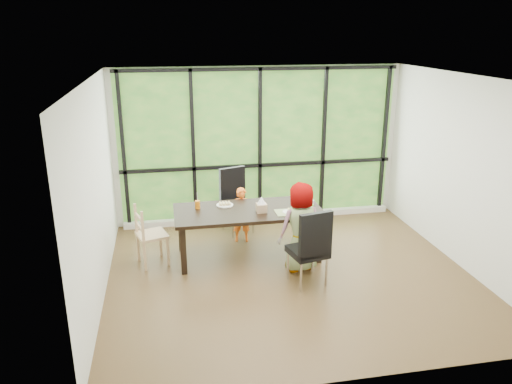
{
  "coord_description": "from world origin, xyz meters",
  "views": [
    {
      "loc": [
        -1.63,
        -6.05,
        3.29
      ],
      "look_at": [
        -0.37,
        0.59,
        1.05
      ],
      "focal_mm": 34.79,
      "sensor_mm": 36.0,
      "label": 1
    }
  ],
  "objects_px": {
    "dining_table": "(248,233)",
    "orange_cup": "(198,205)",
    "chair_interior_leather": "(308,246)",
    "child_toddler": "(242,215)",
    "green_cup": "(311,208)",
    "white_mug": "(311,203)",
    "plate_far": "(225,205)",
    "chair_end_beech": "(152,235)",
    "child_older": "(300,227)",
    "chair_window_leather": "(238,201)",
    "tissue_box": "(261,208)",
    "plate_near": "(290,212)"
  },
  "relations": [
    {
      "from": "dining_table",
      "to": "orange_cup",
      "type": "bearing_deg",
      "value": 165.18
    },
    {
      "from": "chair_interior_leather",
      "to": "child_toddler",
      "type": "height_order",
      "value": "chair_interior_leather"
    },
    {
      "from": "chair_interior_leather",
      "to": "green_cup",
      "type": "xyz_separation_m",
      "value": [
        0.25,
        0.71,
        0.26
      ]
    },
    {
      "from": "chair_interior_leather",
      "to": "white_mug",
      "type": "xyz_separation_m",
      "value": [
        0.34,
        0.98,
        0.25
      ]
    },
    {
      "from": "dining_table",
      "to": "plate_far",
      "type": "height_order",
      "value": "plate_far"
    },
    {
      "from": "chair_interior_leather",
      "to": "green_cup",
      "type": "height_order",
      "value": "chair_interior_leather"
    },
    {
      "from": "chair_end_beech",
      "to": "green_cup",
      "type": "xyz_separation_m",
      "value": [
        2.3,
        -0.27,
        0.35
      ]
    },
    {
      "from": "chair_end_beech",
      "to": "orange_cup",
      "type": "xyz_separation_m",
      "value": [
        0.68,
        0.17,
        0.36
      ]
    },
    {
      "from": "dining_table",
      "to": "chair_end_beech",
      "type": "relative_size",
      "value": 2.4
    },
    {
      "from": "chair_end_beech",
      "to": "white_mug",
      "type": "bearing_deg",
      "value": -106.91
    },
    {
      "from": "child_older",
      "to": "orange_cup",
      "type": "height_order",
      "value": "child_older"
    },
    {
      "from": "child_toddler",
      "to": "green_cup",
      "type": "distance_m",
      "value": 1.27
    },
    {
      "from": "chair_end_beech",
      "to": "child_older",
      "type": "bearing_deg",
      "value": -122.6
    },
    {
      "from": "child_older",
      "to": "white_mug",
      "type": "distance_m",
      "value": 0.68
    },
    {
      "from": "dining_table",
      "to": "chair_end_beech",
      "type": "xyz_separation_m",
      "value": [
        -1.41,
        0.02,
        0.08
      ]
    },
    {
      "from": "chair_end_beech",
      "to": "white_mug",
      "type": "distance_m",
      "value": 2.41
    },
    {
      "from": "chair_window_leather",
      "to": "chair_interior_leather",
      "type": "height_order",
      "value": "same"
    },
    {
      "from": "white_mug",
      "to": "dining_table",
      "type": "bearing_deg",
      "value": -178.55
    },
    {
      "from": "green_cup",
      "to": "tissue_box",
      "type": "height_order",
      "value": "tissue_box"
    },
    {
      "from": "green_cup",
      "to": "chair_end_beech",
      "type": "bearing_deg",
      "value": 173.21
    },
    {
      "from": "white_mug",
      "to": "chair_end_beech",
      "type": "bearing_deg",
      "value": -179.92
    },
    {
      "from": "chair_interior_leather",
      "to": "white_mug",
      "type": "bearing_deg",
      "value": -121.14
    },
    {
      "from": "green_cup",
      "to": "plate_far",
      "type": "bearing_deg",
      "value": 157.74
    },
    {
      "from": "green_cup",
      "to": "tissue_box",
      "type": "xyz_separation_m",
      "value": [
        -0.71,
        0.12,
        0.01
      ]
    },
    {
      "from": "plate_near",
      "to": "tissue_box",
      "type": "distance_m",
      "value": 0.41
    },
    {
      "from": "dining_table",
      "to": "chair_end_beech",
      "type": "height_order",
      "value": "chair_end_beech"
    },
    {
      "from": "plate_near",
      "to": "chair_end_beech",
      "type": "bearing_deg",
      "value": 172.93
    },
    {
      "from": "orange_cup",
      "to": "green_cup",
      "type": "distance_m",
      "value": 1.67
    },
    {
      "from": "chair_window_leather",
      "to": "plate_near",
      "type": "distance_m",
      "value": 1.35
    },
    {
      "from": "dining_table",
      "to": "orange_cup",
      "type": "xyz_separation_m",
      "value": [
        -0.73,
        0.19,
        0.43
      ]
    },
    {
      "from": "plate_far",
      "to": "chair_interior_leather",
      "type": "bearing_deg",
      "value": -51.55
    },
    {
      "from": "chair_end_beech",
      "to": "tissue_box",
      "type": "relative_size",
      "value": 6.15
    },
    {
      "from": "chair_interior_leather",
      "to": "green_cup",
      "type": "distance_m",
      "value": 0.79
    },
    {
      "from": "child_toddler",
      "to": "green_cup",
      "type": "bearing_deg",
      "value": -36.54
    },
    {
      "from": "plate_far",
      "to": "plate_near",
      "type": "xyz_separation_m",
      "value": [
        0.89,
        -0.46,
        -0.0
      ]
    },
    {
      "from": "white_mug",
      "to": "tissue_box",
      "type": "height_order",
      "value": "tissue_box"
    },
    {
      "from": "child_toddler",
      "to": "plate_far",
      "type": "bearing_deg",
      "value": -124.81
    },
    {
      "from": "child_older",
      "to": "green_cup",
      "type": "bearing_deg",
      "value": -139.45
    },
    {
      "from": "green_cup",
      "to": "plate_near",
      "type": "bearing_deg",
      "value": 174.99
    },
    {
      "from": "child_older",
      "to": "white_mug",
      "type": "relative_size",
      "value": 16.97
    },
    {
      "from": "child_older",
      "to": "plate_far",
      "type": "xyz_separation_m",
      "value": [
        -0.95,
        0.79,
        0.11
      ]
    },
    {
      "from": "chair_end_beech",
      "to": "orange_cup",
      "type": "distance_m",
      "value": 0.79
    },
    {
      "from": "white_mug",
      "to": "green_cup",
      "type": "bearing_deg",
      "value": -108.03
    },
    {
      "from": "plate_far",
      "to": "tissue_box",
      "type": "distance_m",
      "value": 0.61
    },
    {
      "from": "chair_interior_leather",
      "to": "chair_window_leather",
      "type": "bearing_deg",
      "value": -83.69
    },
    {
      "from": "chair_interior_leather",
      "to": "orange_cup",
      "type": "bearing_deg",
      "value": -52.29
    },
    {
      "from": "green_cup",
      "to": "white_mug",
      "type": "bearing_deg",
      "value": 71.97
    },
    {
      "from": "plate_far",
      "to": "child_older",
      "type": "bearing_deg",
      "value": -39.66
    },
    {
      "from": "chair_interior_leather",
      "to": "chair_end_beech",
      "type": "relative_size",
      "value": 1.2
    },
    {
      "from": "plate_far",
      "to": "green_cup",
      "type": "height_order",
      "value": "green_cup"
    }
  ]
}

